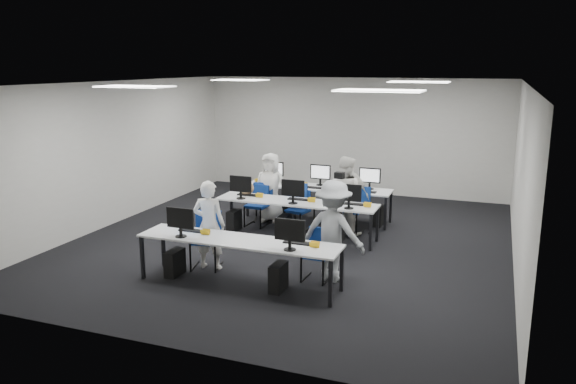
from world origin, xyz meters
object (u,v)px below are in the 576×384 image
at_px(chair_0, 207,250).
at_px(chair_5, 264,208).
at_px(chair_7, 360,216).
at_px(student_2, 271,187).
at_px(student_0, 209,225).
at_px(student_3, 347,195).
at_px(chair_6, 300,212).
at_px(chair_2, 257,213).
at_px(student_1, 345,195).
at_px(desk_front, 239,243).
at_px(desk_mid, 296,204).
at_px(chair_4, 350,218).
at_px(photographer, 333,231).
at_px(chair_3, 298,218).
at_px(chair_1, 317,264).

height_order(chair_0, chair_5, chair_0).
relative_size(chair_7, student_2, 0.64).
distance_m(student_0, student_3, 3.28).
xyz_separation_m(chair_6, student_0, (-0.60, -2.83, 0.44)).
xyz_separation_m(chair_2, student_1, (1.88, 0.07, 0.52)).
xyz_separation_m(chair_0, chair_6, (0.68, 2.82, 0.01)).
bearing_deg(desk_front, desk_mid, 90.00).
height_order(chair_4, photographer, photographer).
height_order(chair_3, student_0, student_0).
relative_size(desk_mid, chair_5, 3.61).
xyz_separation_m(chair_7, student_2, (-1.98, -0.01, 0.44)).
xyz_separation_m(chair_2, chair_5, (-0.01, 0.41, 0.01)).
distance_m(chair_1, student_0, 1.89).
xyz_separation_m(chair_5, student_0, (0.30, -3.02, 0.47)).
bearing_deg(student_3, desk_front, -101.54).
bearing_deg(chair_2, chair_7, 14.40).
xyz_separation_m(chair_0, chair_5, (-0.22, 3.01, -0.02)).
xyz_separation_m(desk_mid, chair_0, (-0.84, -2.10, -0.38)).
relative_size(chair_0, chair_7, 0.98).
bearing_deg(chair_1, chair_2, 132.45).
distance_m(chair_5, student_2, 0.49).
bearing_deg(desk_front, chair_5, 106.88).
bearing_deg(desk_mid, photographer, -55.74).
bearing_deg(student_3, photographer, -77.68).
distance_m(chair_4, student_0, 3.29).
bearing_deg(desk_mid, student_3, 42.00).
bearing_deg(desk_front, chair_4, 74.19).
bearing_deg(student_0, chair_2, -90.44).
height_order(student_1, photographer, photographer).
distance_m(desk_front, desk_mid, 2.60).
distance_m(chair_4, student_3, 0.48).
distance_m(desk_front, chair_5, 3.69).
bearing_deg(student_0, chair_6, -108.69).
relative_size(chair_6, student_3, 0.65).
distance_m(desk_front, photographer, 1.48).
bearing_deg(chair_6, chair_5, 170.34).
distance_m(desk_mid, student_2, 1.29).
xyz_separation_m(student_0, photographer, (2.06, 0.21, 0.05)).
distance_m(chair_0, chair_2, 2.60).
bearing_deg(student_0, chair_7, -127.76).
relative_size(desk_front, student_3, 2.10).
distance_m(chair_1, student_3, 2.79).
bearing_deg(chair_0, chair_3, 60.83).
relative_size(chair_3, chair_4, 0.87).
height_order(chair_2, chair_3, chair_2).
bearing_deg(chair_6, desk_mid, -75.14).
distance_m(chair_6, student_2, 0.89).
relative_size(desk_front, chair_6, 3.26).
bearing_deg(chair_2, chair_3, 0.49).
xyz_separation_m(desk_mid, student_0, (-0.77, -2.11, 0.07)).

